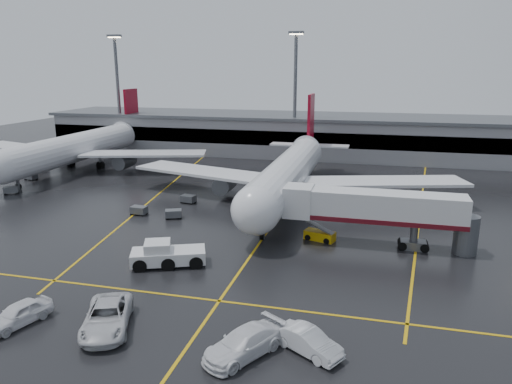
# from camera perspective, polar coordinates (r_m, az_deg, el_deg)

# --- Properties ---
(ground) EXTENTS (220.00, 220.00, 0.00)m
(ground) POSITION_cam_1_polar(r_m,az_deg,el_deg) (59.41, 2.35, -3.38)
(ground) COLOR black
(ground) RESTS_ON ground
(apron_line_centre) EXTENTS (0.25, 90.00, 0.02)m
(apron_line_centre) POSITION_cam_1_polar(r_m,az_deg,el_deg) (59.40, 2.35, -3.37)
(apron_line_centre) COLOR gold
(apron_line_centre) RESTS_ON ground
(apron_line_stop) EXTENTS (60.00, 0.25, 0.02)m
(apron_line_stop) POSITION_cam_1_polar(r_m,az_deg,el_deg) (39.74, -4.43, -12.90)
(apron_line_stop) COLOR gold
(apron_line_stop) RESTS_ON ground
(apron_line_left) EXTENTS (9.99, 69.35, 0.02)m
(apron_line_left) POSITION_cam_1_polar(r_m,az_deg,el_deg) (74.82, -11.16, 0.15)
(apron_line_left) COLOR gold
(apron_line_left) RESTS_ON ground
(apron_line_right) EXTENTS (7.57, 69.64, 0.02)m
(apron_line_right) POSITION_cam_1_polar(r_m,az_deg,el_deg) (68.14, 19.15, -1.83)
(apron_line_right) COLOR gold
(apron_line_right) RESTS_ON ground
(terminal) EXTENTS (122.00, 19.00, 8.60)m
(terminal) POSITION_cam_1_polar(r_m,az_deg,el_deg) (104.83, 7.87, 6.79)
(terminal) COLOR gray
(terminal) RESTS_ON ground
(light_mast_left) EXTENTS (3.00, 1.20, 25.45)m
(light_mast_left) POSITION_cam_1_polar(r_m,az_deg,el_deg) (112.62, -16.25, 12.08)
(light_mast_left) COLOR #595B60
(light_mast_left) RESTS_ON ground
(light_mast_mid) EXTENTS (3.00, 1.20, 25.45)m
(light_mast_mid) POSITION_cam_1_polar(r_m,az_deg,el_deg) (98.79, 4.72, 12.32)
(light_mast_mid) COLOR #595B60
(light_mast_mid) RESTS_ON ground
(main_airliner) EXTENTS (48.80, 45.60, 14.10)m
(main_airliner) POSITION_cam_1_polar(r_m,az_deg,el_deg) (67.52, 4.10, 2.49)
(main_airliner) COLOR silver
(main_airliner) RESTS_ON ground
(second_airliner) EXTENTS (48.80, 45.60, 14.10)m
(second_airliner) POSITION_cam_1_polar(r_m,az_deg,el_deg) (94.86, -20.39, 5.13)
(second_airliner) COLOR silver
(second_airliner) RESTS_ON ground
(jet_bridge) EXTENTS (19.90, 3.40, 6.05)m
(jet_bridge) POSITION_cam_1_polar(r_m,az_deg,el_deg) (51.37, 14.04, -2.13)
(jet_bridge) COLOR silver
(jet_bridge) RESTS_ON ground
(pushback_tractor) EXTENTS (7.52, 5.23, 2.49)m
(pushback_tractor) POSITION_cam_1_polar(r_m,az_deg,el_deg) (46.71, -10.71, -7.46)
(pushback_tractor) COLOR silver
(pushback_tractor) RESTS_ON ground
(belt_loader) EXTENTS (3.60, 2.37, 2.11)m
(belt_loader) POSITION_cam_1_polar(r_m,az_deg,el_deg) (52.95, 7.65, -5.19)
(belt_loader) COLOR #C59509
(belt_loader) RESTS_ON ground
(service_van_a) EXTENTS (5.42, 7.41, 1.87)m
(service_van_a) POSITION_cam_1_polar(r_m,az_deg,el_deg) (37.06, -17.45, -14.13)
(service_van_a) COLOR silver
(service_van_a) RESTS_ON ground
(service_van_b) EXTENTS (5.27, 6.46, 1.76)m
(service_van_b) POSITION_cam_1_polar(r_m,az_deg,el_deg) (32.68, -1.48, -17.68)
(service_van_b) COLOR white
(service_van_b) RESTS_ON ground
(service_van_c) EXTENTS (5.10, 4.01, 1.62)m
(service_van_c) POSITION_cam_1_polar(r_m,az_deg,el_deg) (33.19, 6.26, -17.36)
(service_van_c) COLOR silver
(service_van_c) RESTS_ON ground
(service_van_d) EXTENTS (3.35, 5.30, 1.68)m
(service_van_d) POSITION_cam_1_polar(r_m,az_deg,el_deg) (40.08, -26.58, -12.94)
(service_van_d) COLOR white
(service_van_d) RESTS_ON ground
(baggage_cart_a) EXTENTS (2.35, 1.98, 1.12)m
(baggage_cart_a) POSITION_cam_1_polar(r_m,az_deg,el_deg) (60.77, -9.88, -2.56)
(baggage_cart_a) COLOR #595B60
(baggage_cart_a) RESTS_ON ground
(baggage_cart_b) EXTENTS (2.07, 1.41, 1.12)m
(baggage_cart_b) POSITION_cam_1_polar(r_m,az_deg,el_deg) (63.19, -13.87, -2.11)
(baggage_cart_b) COLOR #595B60
(baggage_cart_b) RESTS_ON ground
(baggage_cart_c) EXTENTS (2.20, 1.64, 1.12)m
(baggage_cart_c) POSITION_cam_1_polar(r_m,az_deg,el_deg) (67.34, -8.13, -0.79)
(baggage_cart_c) COLOR #595B60
(baggage_cart_c) RESTS_ON ground
(baggage_cart_d) EXTENTS (2.22, 1.67, 1.12)m
(baggage_cart_d) POSITION_cam_1_polar(r_m,az_deg,el_deg) (89.27, -25.40, 1.74)
(baggage_cart_d) COLOR #595B60
(baggage_cart_d) RESTS_ON ground
(baggage_cart_e) EXTENTS (2.38, 2.20, 1.12)m
(baggage_cart_e) POSITION_cam_1_polar(r_m,az_deg,el_deg) (80.58, -27.32, 0.25)
(baggage_cart_e) COLOR #595B60
(baggage_cart_e) RESTS_ON ground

